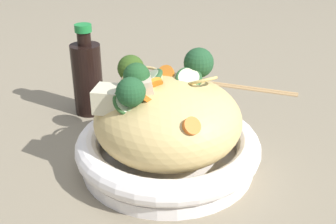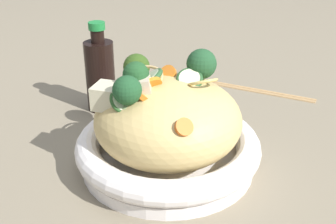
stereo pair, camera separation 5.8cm
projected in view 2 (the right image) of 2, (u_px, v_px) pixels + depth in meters
name	position (u px, v px, depth m)	size (l,w,h in m)	color
ground_plane	(168.00, 165.00, 0.62)	(3.00, 3.00, 0.00)	gray
serving_bowl	(168.00, 149.00, 0.60)	(0.26, 0.26, 0.05)	white
noodle_heap	(168.00, 119.00, 0.58)	(0.20, 0.20, 0.12)	tan
broccoli_florets	(154.00, 73.00, 0.57)	(0.14, 0.17, 0.07)	#97B66D
carrot_coins	(153.00, 90.00, 0.54)	(0.13, 0.09, 0.05)	orange
zucchini_slices	(155.00, 84.00, 0.55)	(0.08, 0.14, 0.04)	beige
chicken_chunks	(115.00, 94.00, 0.55)	(0.07, 0.08, 0.04)	beige
soy_sauce_bottle	(101.00, 73.00, 0.76)	(0.05, 0.05, 0.16)	black
chopsticks_pair	(257.00, 90.00, 0.85)	(0.21, 0.13, 0.01)	tan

